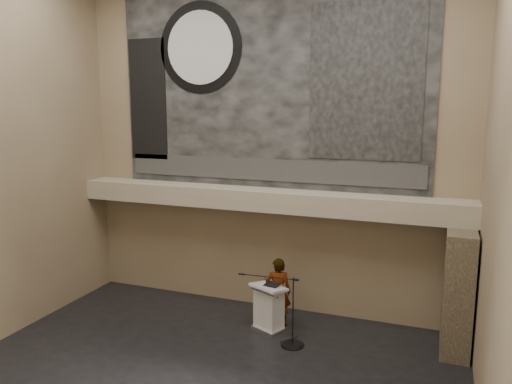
% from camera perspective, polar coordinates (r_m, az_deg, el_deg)
% --- Properties ---
extents(floor, '(10.00, 10.00, 0.00)m').
position_cam_1_polar(floor, '(10.37, -6.67, -20.77)').
color(floor, black).
rests_on(floor, ground).
extents(wall_back, '(10.00, 0.02, 8.50)m').
position_cam_1_polar(wall_back, '(12.62, 1.28, 5.30)').
color(wall_back, '#816B51').
rests_on(wall_back, floor).
extents(wall_front, '(10.00, 0.02, 8.50)m').
position_cam_1_polar(wall_front, '(5.79, -26.00, -1.55)').
color(wall_front, '#816B51').
rests_on(wall_front, floor).
extents(wall_right, '(0.02, 8.00, 8.50)m').
position_cam_1_polar(wall_right, '(7.99, 26.42, 1.39)').
color(wall_right, '#816B51').
rests_on(wall_right, floor).
extents(soffit, '(10.00, 0.80, 0.50)m').
position_cam_1_polar(soffit, '(12.43, 0.65, -0.83)').
color(soffit, tan).
rests_on(soffit, wall_back).
extents(sprinkler_left, '(0.04, 0.04, 0.06)m').
position_cam_1_polar(sprinkler_left, '(13.06, -6.04, -1.60)').
color(sprinkler_left, '#B2893D').
rests_on(sprinkler_left, soffit).
extents(sprinkler_right, '(0.04, 0.04, 0.06)m').
position_cam_1_polar(sprinkler_right, '(11.94, 9.17, -2.79)').
color(sprinkler_right, '#B2893D').
rests_on(sprinkler_right, soffit).
extents(banner, '(8.00, 0.05, 5.00)m').
position_cam_1_polar(banner, '(12.56, 1.26, 11.89)').
color(banner, black).
rests_on(banner, wall_back).
extents(banner_text_strip, '(7.76, 0.02, 0.55)m').
position_cam_1_polar(banner_text_strip, '(12.62, 1.17, 2.56)').
color(banner_text_strip, '#2E2E2E').
rests_on(banner_text_strip, banner).
extents(banner_clock_rim, '(2.30, 0.02, 2.30)m').
position_cam_1_polar(banner_clock_rim, '(13.29, -6.42, 16.06)').
color(banner_clock_rim, black).
rests_on(banner_clock_rim, banner).
extents(banner_clock_face, '(1.84, 0.02, 1.84)m').
position_cam_1_polar(banner_clock_face, '(13.28, -6.46, 16.07)').
color(banner_clock_face, silver).
rests_on(banner_clock_face, banner).
extents(banner_building_print, '(2.60, 0.02, 3.60)m').
position_cam_1_polar(banner_building_print, '(11.94, 12.39, 12.24)').
color(banner_building_print, black).
rests_on(banner_building_print, banner).
extents(banner_brick_print, '(1.10, 0.02, 3.20)m').
position_cam_1_polar(banner_brick_print, '(14.02, -12.24, 10.26)').
color(banner_brick_print, black).
rests_on(banner_brick_print, banner).
extents(stone_pier, '(0.60, 1.40, 2.70)m').
position_cam_1_polar(stone_pier, '(11.72, 22.08, -10.41)').
color(stone_pier, '#423729').
rests_on(stone_pier, floor).
extents(lectern, '(0.96, 0.84, 1.14)m').
position_cam_1_polar(lectern, '(12.08, 1.48, -13.08)').
color(lectern, silver).
rests_on(lectern, floor).
extents(binder, '(0.36, 0.30, 0.04)m').
position_cam_1_polar(binder, '(11.87, 1.78, -10.57)').
color(binder, black).
rests_on(binder, lectern).
extents(papers, '(0.26, 0.32, 0.00)m').
position_cam_1_polar(papers, '(11.86, 0.77, -10.67)').
color(papers, white).
rests_on(papers, lectern).
extents(speaker_person, '(0.69, 0.53, 1.69)m').
position_cam_1_polar(speaker_person, '(12.23, 2.56, -11.33)').
color(speaker_person, silver).
rests_on(speaker_person, floor).
extents(mic_stand, '(1.51, 0.52, 1.58)m').
position_cam_1_polar(mic_stand, '(11.54, 3.97, -15.97)').
color(mic_stand, black).
rests_on(mic_stand, floor).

